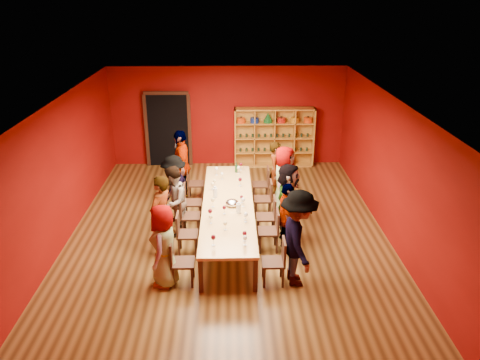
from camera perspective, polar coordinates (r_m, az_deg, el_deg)
name	(u,v)px	position (r m, az deg, el deg)	size (l,w,h in m)	color
room_shell	(228,171)	(9.94, -1.52, 1.11)	(7.10, 9.10, 3.04)	#4C3014
tasting_table	(228,205)	(10.26, -1.48, -3.06)	(1.10, 4.50, 0.75)	tan
doorway	(168,130)	(14.38, -8.73, 6.09)	(1.40, 0.17, 2.30)	black
shelving_unit	(274,134)	(14.25, 4.16, 5.57)	(2.40, 0.40, 1.80)	#C2842B
chair_person_left_0	(178,260)	(8.76, -7.51, -9.60)	(0.42, 0.42, 0.89)	black
person_left_0	(164,246)	(8.64, -9.25, -7.91)	(0.77, 0.42, 1.58)	beige
chair_person_left_1	(184,232)	(9.67, -6.90, -6.26)	(0.42, 0.42, 0.89)	black
person_left_1	(161,216)	(9.56, -9.61, -4.33)	(0.63, 0.46, 1.72)	#5584AF
chair_person_left_2	(187,214)	(10.40, -6.50, -4.08)	(0.42, 0.42, 0.89)	black
person_left_2	(173,201)	(10.30, -8.14, -2.59)	(0.77, 0.42, 1.59)	#5985B8
chair_person_left_3	(189,200)	(11.02, -6.21, -2.46)	(0.42, 0.42, 0.89)	black
person_left_3	(174,188)	(10.93, -8.00, -1.03)	(1.03, 0.43, 1.59)	beige
chair_person_left_4	(193,182)	(12.05, -5.80, -0.18)	(0.42, 0.42, 0.89)	black
person_left_4	(182,166)	(11.92, -7.14, 1.74)	(1.09, 0.50, 1.87)	#494A4E
chair_person_right_0	(278,259)	(8.73, 4.60, -9.59)	(0.42, 0.42, 0.89)	black
person_right_0	(298,238)	(8.55, 7.09, -7.09)	(1.20, 0.49, 1.85)	#161A3D
chair_person_right_1	(272,228)	(9.74, 3.92, -5.91)	(0.42, 0.42, 0.89)	black
person_right_1	(286,217)	(9.66, 5.68, -4.57)	(0.88, 0.40, 1.49)	#CC8993
chair_person_right_2	(269,214)	(10.32, 3.61, -4.19)	(0.42, 0.42, 0.89)	black
person_right_2	(288,200)	(10.21, 5.85, -2.43)	(1.56, 0.45, 1.68)	pink
chair_person_right_3	(266,197)	(11.15, 3.22, -2.04)	(0.42, 0.42, 0.89)	black
person_right_3	(284,182)	(11.04, 5.41, -0.24)	(0.85, 0.46, 1.74)	#4F4F54
chair_person_right_4	(264,182)	(11.97, 2.89, -0.26)	(0.42, 0.42, 0.89)	black
person_right_4	(276,171)	(11.89, 4.43, 1.04)	(0.57, 0.42, 1.57)	silver
wine_glass_0	(240,180)	(11.02, 0.01, 0.02)	(0.09, 0.09, 0.22)	silver
wine_glass_1	(242,197)	(10.17, 0.18, -2.14)	(0.07, 0.07, 0.18)	silver
wine_glass_2	(245,214)	(9.46, 0.63, -4.14)	(0.07, 0.07, 0.18)	silver
wine_glass_3	(243,200)	(9.99, 0.39, -2.47)	(0.09, 0.09, 0.21)	silver
wine_glass_4	(222,174)	(11.43, -2.20, 0.71)	(0.07, 0.07, 0.18)	silver
wine_glass_5	(214,181)	(11.00, -3.13, -0.15)	(0.08, 0.08, 0.19)	silver
wine_glass_6	(246,215)	(9.35, 0.70, -4.29)	(0.09, 0.09, 0.22)	silver
wine_glass_7	(211,217)	(9.33, -3.58, -4.55)	(0.08, 0.08, 0.19)	silver
wine_glass_8	(210,212)	(9.51, -3.67, -3.86)	(0.09, 0.09, 0.22)	silver
wine_glass_9	(213,200)	(9.99, -3.33, -2.47)	(0.09, 0.09, 0.22)	silver
wine_glass_10	(224,208)	(9.69, -1.93, -3.42)	(0.08, 0.08, 0.19)	silver
wine_glass_11	(225,224)	(9.07, -1.81, -5.35)	(0.08, 0.08, 0.19)	silver
wine_glass_12	(245,238)	(8.56, 0.61, -7.10)	(0.08, 0.08, 0.20)	silver
wine_glass_13	(217,169)	(11.68, -2.88, 1.33)	(0.09, 0.09, 0.22)	silver
wine_glass_14	(241,165)	(11.99, 0.10, 1.88)	(0.08, 0.08, 0.20)	silver
wine_glass_15	(239,168)	(11.78, -0.16, 1.47)	(0.08, 0.08, 0.20)	silver
wine_glass_16	(213,238)	(8.55, -3.27, -7.05)	(0.09, 0.09, 0.22)	silver
wine_glass_17	(212,184)	(10.84, -3.39, -0.51)	(0.08, 0.08, 0.20)	silver
wine_glass_18	(245,234)	(8.69, 0.56, -6.58)	(0.08, 0.08, 0.21)	silver
spittoon_bowl	(232,203)	(10.07, -0.98, -2.82)	(0.29, 0.29, 0.16)	silver
carafe_a	(215,192)	(10.46, -3.04, -1.52)	(0.13, 0.13, 0.26)	silver
carafe_b	(239,208)	(9.74, -0.18, -3.46)	(0.10, 0.10, 0.25)	silver
wine_bottle	(236,169)	(11.86, -0.47, 1.40)	(0.07, 0.07, 0.27)	#123319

